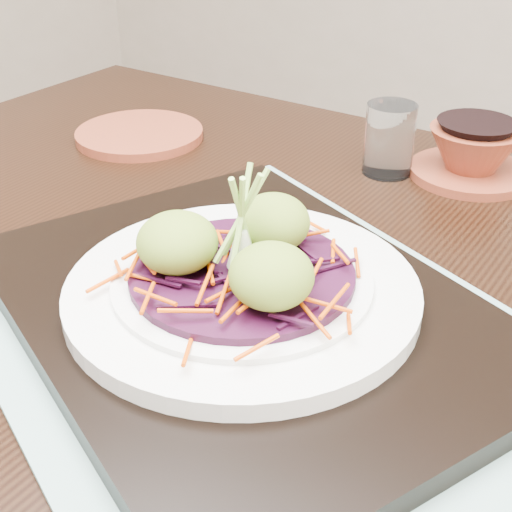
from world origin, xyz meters
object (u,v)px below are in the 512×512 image
Objects in this scene: dining_table at (304,379)px; white_plate at (242,289)px; terracotta_side_plate at (140,134)px; water_glass at (389,139)px; serving_tray at (243,309)px; terracotta_bowl_set at (472,155)px.

white_plate reaches higher than dining_table.
dining_table is at bearing -26.83° from terracotta_side_plate.
water_glass reaches higher than dining_table.
dining_table is at bearing 77.57° from white_plate.
terracotta_side_plate is at bearing 165.91° from serving_tray.
water_glass is 0.48× the size of terracotta_bowl_set.
water_glass reaches higher than serving_tray.
water_glass reaches higher than white_plate.
dining_table is 7.43× the size of terracotta_bowl_set.
serving_tray reaches higher than dining_table.
white_plate is at bearing -36.83° from terracotta_side_plate.
serving_tray is at bearing -36.83° from terracotta_side_plate.
water_glass is at bearing -152.96° from terracotta_bowl_set.
water_glass is at bearing 118.36° from serving_tray.
white_plate is (-0.02, -0.08, 0.14)m from dining_table.
dining_table is 15.46× the size of water_glass.
white_plate is at bearing -84.38° from water_glass.
white_plate reaches higher than terracotta_side_plate.
water_glass is (-0.03, 0.36, 0.03)m from serving_tray.
white_plate is 3.40× the size of water_glass.
white_plate is 1.69× the size of terracotta_side_plate.
terracotta_bowl_set is (0.04, 0.32, 0.14)m from dining_table.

